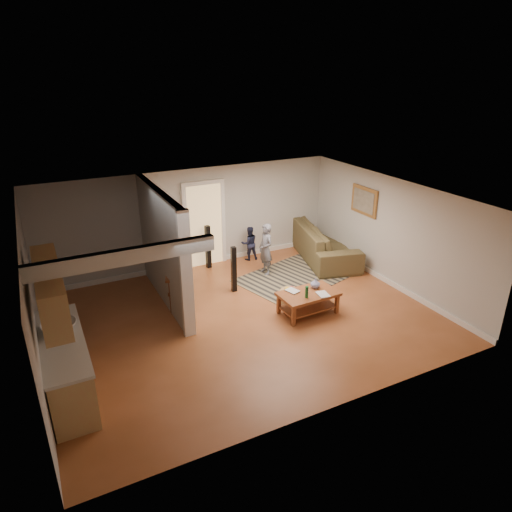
# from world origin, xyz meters

# --- Properties ---
(ground) EXTENTS (7.50, 7.50, 0.00)m
(ground) POSITION_xyz_m (0.00, 0.00, 0.00)
(ground) COLOR brown
(ground) RESTS_ON ground
(room_shell) EXTENTS (7.54, 6.02, 2.52)m
(room_shell) POSITION_xyz_m (-1.07, 0.43, 1.46)
(room_shell) COLOR beige
(room_shell) RESTS_ON ground
(area_rug) EXTENTS (2.92, 2.46, 0.01)m
(area_rug) POSITION_xyz_m (1.88, 1.19, 0.01)
(area_rug) COLOR black
(area_rug) RESTS_ON ground
(sofa) EXTENTS (1.88, 3.17, 0.87)m
(sofa) POSITION_xyz_m (3.30, 2.06, 0.00)
(sofa) COLOR #413220
(sofa) RESTS_ON ground
(coffee_table) EXTENTS (1.23, 0.74, 0.71)m
(coffee_table) POSITION_xyz_m (1.28, -0.40, 0.37)
(coffee_table) COLOR brown
(coffee_table) RESTS_ON ground
(tv_console) EXTENTS (0.82, 1.33, 1.07)m
(tv_console) POSITION_xyz_m (-0.94, 1.33, 0.71)
(tv_console) COLOR brown
(tv_console) RESTS_ON ground
(speaker_left) EXTENTS (0.12, 0.12, 1.08)m
(speaker_left) POSITION_xyz_m (0.32, 1.20, 0.54)
(speaker_left) COLOR black
(speaker_left) RESTS_ON ground
(speaker_right) EXTENTS (0.13, 0.13, 1.12)m
(speaker_right) POSITION_xyz_m (0.28, 2.70, 0.56)
(speaker_right) COLOR black
(speaker_right) RESTS_ON ground
(toy_basket) EXTENTS (0.44, 0.44, 0.39)m
(toy_basket) POSITION_xyz_m (1.18, 0.16, 0.16)
(toy_basket) COLOR #A47547
(toy_basket) RESTS_ON ground
(child) EXTENTS (0.32, 0.48, 1.29)m
(child) POSITION_xyz_m (1.41, 1.73, 0.00)
(child) COLOR slate
(child) RESTS_ON ground
(toddler) EXTENTS (0.48, 0.40, 0.92)m
(toddler) POSITION_xyz_m (1.43, 2.70, 0.00)
(toddler) COLOR #1B1F38
(toddler) RESTS_ON ground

